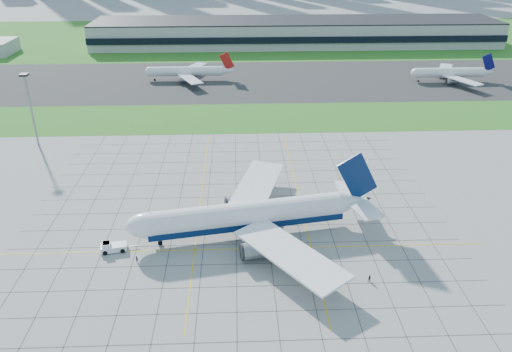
{
  "coord_description": "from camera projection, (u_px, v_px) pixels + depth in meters",
  "views": [
    {
      "loc": [
        0.75,
        -101.31,
        69.26
      ],
      "look_at": [
        5.71,
        23.04,
        7.0
      ],
      "focal_mm": 35.0,
      "sensor_mm": 36.0,
      "label": 1
    }
  ],
  "objects": [
    {
      "name": "distant_jet_2",
      "position": [
        450.0,
        73.0,
        247.6
      ],
      "size": [
        39.41,
        42.66,
        14.08
      ],
      "color": "white",
      "rests_on": "ground"
    },
    {
      "name": "distant_jet_1",
      "position": [
        188.0,
        71.0,
        249.86
      ],
      "size": [
        42.31,
        42.66,
        14.08
      ],
      "color": "white",
      "rests_on": "ground"
    },
    {
      "name": "apron_markings",
      "position": [
        238.0,
        220.0,
        131.41
      ],
      "size": [
        120.0,
        130.0,
        0.03
      ],
      "color": "#474744",
      "rests_on": "ground"
    },
    {
      "name": "airliner",
      "position": [
        249.0,
        216.0,
        123.05
      ],
      "size": [
        62.89,
        63.19,
        19.93
      ],
      "rotation": [
        0.0,
        0.0,
        0.18
      ],
      "color": "white",
      "rests_on": "ground"
    },
    {
      "name": "ground",
      "position": [
        236.0,
        244.0,
        121.49
      ],
      "size": [
        1400.0,
        1400.0,
        0.0
      ],
      "primitive_type": "plane",
      "color": "gray",
      "rests_on": "ground"
    },
    {
      "name": "asphalt_taxiway",
      "position": [
        235.0,
        80.0,
        251.05
      ],
      "size": [
        700.0,
        75.0,
        0.04
      ],
      "primitive_type": "cube",
      "color": "#383838",
      "rests_on": "ground"
    },
    {
      "name": "crew_far",
      "position": [
        370.0,
        278.0,
        108.31
      ],
      "size": [
        0.89,
        0.73,
        1.71
      ],
      "primitive_type": "imported",
      "rotation": [
        0.0,
        0.0,
        -0.1
      ],
      "color": "black",
      "rests_on": "ground"
    },
    {
      "name": "pushback_tug",
      "position": [
        112.0,
        247.0,
        118.59
      ],
      "size": [
        8.97,
        3.97,
        2.46
      ],
      "rotation": [
        0.0,
        0.0,
        0.18
      ],
      "color": "white",
      "rests_on": "ground"
    },
    {
      "name": "grass_median",
      "position": [
        235.0,
        118.0,
        201.91
      ],
      "size": [
        700.0,
        35.0,
        0.04
      ],
      "primitive_type": "cube",
      "color": "#337020",
      "rests_on": "ground"
    },
    {
      "name": "light_mast",
      "position": [
        29.0,
        101.0,
        169.84
      ],
      "size": [
        2.5,
        2.5,
        25.6
      ],
      "color": "gray",
      "rests_on": "ground"
    },
    {
      "name": "terminal",
      "position": [
        296.0,
        32.0,
        324.8
      ],
      "size": [
        260.0,
        43.0,
        15.8
      ],
      "color": "#B7B7B2",
      "rests_on": "ground"
    },
    {
      "name": "crew_near",
      "position": [
        137.0,
        259.0,
        114.73
      ],
      "size": [
        0.66,
        0.7,
        1.61
      ],
      "primitive_type": "imported",
      "rotation": [
        0.0,
        0.0,
        0.91
      ],
      "color": "black",
      "rests_on": "ground"
    },
    {
      "name": "grass_far",
      "position": [
        235.0,
        37.0,
        349.35
      ],
      "size": [
        700.0,
        145.0,
        0.04
      ],
      "primitive_type": "cube",
      "color": "#337020",
      "rests_on": "ground"
    }
  ]
}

